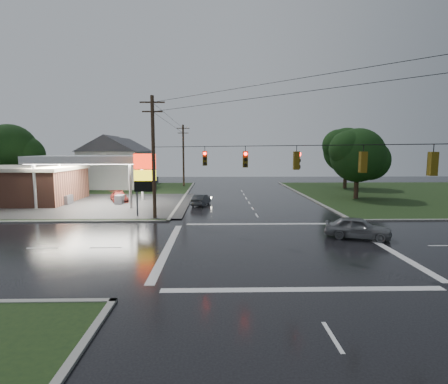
{
  "coord_description": "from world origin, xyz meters",
  "views": [
    {
      "loc": [
        -3.88,
        -21.95,
        6.22
      ],
      "look_at": [
        -3.29,
        4.88,
        3.0
      ],
      "focal_mm": 28.0,
      "sensor_mm": 36.0,
      "label": 1
    }
  ],
  "objects_px": {
    "house_near": "(113,161)",
    "tree_ne_far": "(347,150)",
    "pylon_sign": "(145,174)",
    "tree_ne_near": "(359,155)",
    "gas_station": "(32,181)",
    "utility_pole_nw": "(153,156)",
    "utility_pole_n": "(183,155)",
    "house_far": "(125,159)",
    "car_north": "(201,200)",
    "tree_nw_behind": "(11,150)",
    "car_pump": "(119,197)",
    "car_crossing": "(358,228)"
  },
  "relations": [
    {
      "from": "house_near",
      "to": "tree_ne_far",
      "type": "relative_size",
      "value": 1.13
    },
    {
      "from": "pylon_sign",
      "to": "tree_ne_far",
      "type": "distance_m",
      "value": 36.35
    },
    {
      "from": "tree_ne_near",
      "to": "gas_station",
      "type": "bearing_deg",
      "value": -176.7
    },
    {
      "from": "gas_station",
      "to": "tree_ne_near",
      "type": "distance_m",
      "value": 40.0
    },
    {
      "from": "utility_pole_nw",
      "to": "utility_pole_n",
      "type": "bearing_deg",
      "value": 90.0
    },
    {
      "from": "house_near",
      "to": "house_far",
      "type": "relative_size",
      "value": 1.0
    },
    {
      "from": "pylon_sign",
      "to": "car_north",
      "type": "distance_m",
      "value": 8.99
    },
    {
      "from": "gas_station",
      "to": "tree_nw_behind",
      "type": "distance_m",
      "value": 13.63
    },
    {
      "from": "utility_pole_n",
      "to": "gas_station",
      "type": "bearing_deg",
      "value": -131.47
    },
    {
      "from": "car_pump",
      "to": "gas_station",
      "type": "bearing_deg",
      "value": 158.22
    },
    {
      "from": "gas_station",
      "to": "tree_ne_far",
      "type": "bearing_deg",
      "value": 18.46
    },
    {
      "from": "gas_station",
      "to": "pylon_sign",
      "type": "height_order",
      "value": "pylon_sign"
    },
    {
      "from": "house_far",
      "to": "tree_ne_far",
      "type": "relative_size",
      "value": 1.13
    },
    {
      "from": "pylon_sign",
      "to": "car_north",
      "type": "xyz_separation_m",
      "value": [
        4.88,
        6.75,
        -3.38
      ]
    },
    {
      "from": "tree_nw_behind",
      "to": "car_north",
      "type": "xyz_separation_m",
      "value": [
        28.22,
        -12.74,
        -5.55
      ]
    },
    {
      "from": "tree_ne_near",
      "to": "car_crossing",
      "type": "relative_size",
      "value": 2.01
    },
    {
      "from": "tree_ne_far",
      "to": "car_crossing",
      "type": "relative_size",
      "value": 2.19
    },
    {
      "from": "house_far",
      "to": "tree_ne_near",
      "type": "xyz_separation_m",
      "value": [
        36.09,
        -26.01,
        1.16
      ]
    },
    {
      "from": "tree_ne_near",
      "to": "car_pump",
      "type": "xyz_separation_m",
      "value": [
        -29.79,
        -1.9,
        -4.95
      ]
    },
    {
      "from": "tree_ne_near",
      "to": "car_north",
      "type": "xyz_separation_m",
      "value": [
        -19.77,
        -4.74,
        -4.93
      ]
    },
    {
      "from": "house_far",
      "to": "car_north",
      "type": "height_order",
      "value": "house_far"
    },
    {
      "from": "house_near",
      "to": "tree_nw_behind",
      "type": "bearing_deg",
      "value": -155.02
    },
    {
      "from": "utility_pole_nw",
      "to": "house_near",
      "type": "relative_size",
      "value": 1.0
    },
    {
      "from": "car_north",
      "to": "tree_ne_near",
      "type": "bearing_deg",
      "value": -153.18
    },
    {
      "from": "house_far",
      "to": "tree_ne_far",
      "type": "bearing_deg",
      "value": -19.71
    },
    {
      "from": "tree_ne_far",
      "to": "car_north",
      "type": "xyz_separation_m",
      "value": [
        -22.77,
        -16.74,
        -5.55
      ]
    },
    {
      "from": "utility_pole_nw",
      "to": "utility_pole_n",
      "type": "height_order",
      "value": "utility_pole_nw"
    },
    {
      "from": "house_near",
      "to": "car_pump",
      "type": "xyz_separation_m",
      "value": [
        5.3,
        -15.91,
        -3.79
      ]
    },
    {
      "from": "car_north",
      "to": "car_crossing",
      "type": "distance_m",
      "value": 19.19
    },
    {
      "from": "pylon_sign",
      "to": "car_pump",
      "type": "relative_size",
      "value": 1.42
    },
    {
      "from": "gas_station",
      "to": "car_north",
      "type": "relative_size",
      "value": 6.82
    },
    {
      "from": "pylon_sign",
      "to": "house_far",
      "type": "relative_size",
      "value": 0.54
    },
    {
      "from": "tree_nw_behind",
      "to": "tree_ne_far",
      "type": "distance_m",
      "value": 51.15
    },
    {
      "from": "gas_station",
      "to": "tree_nw_behind",
      "type": "bearing_deg",
      "value": 128.42
    },
    {
      "from": "house_near",
      "to": "pylon_sign",
      "type": "bearing_deg",
      "value": -67.72
    },
    {
      "from": "tree_nw_behind",
      "to": "tree_ne_near",
      "type": "xyz_separation_m",
      "value": [
        47.98,
        -8.0,
        -0.62
      ]
    },
    {
      "from": "tree_nw_behind",
      "to": "utility_pole_nw",
      "type": "bearing_deg",
      "value": -40.1
    },
    {
      "from": "car_north",
      "to": "car_pump",
      "type": "bearing_deg",
      "value": -2.49
    },
    {
      "from": "pylon_sign",
      "to": "car_north",
      "type": "bearing_deg",
      "value": 54.16
    },
    {
      "from": "pylon_sign",
      "to": "house_far",
      "type": "height_order",
      "value": "house_far"
    },
    {
      "from": "utility_pole_n",
      "to": "tree_nw_behind",
      "type": "relative_size",
      "value": 1.05
    },
    {
      "from": "gas_station",
      "to": "utility_pole_n",
      "type": "height_order",
      "value": "utility_pole_n"
    },
    {
      "from": "utility_pole_n",
      "to": "house_far",
      "type": "bearing_deg",
      "value": 141.23
    },
    {
      "from": "tree_ne_near",
      "to": "tree_ne_far",
      "type": "relative_size",
      "value": 0.92
    },
    {
      "from": "utility_pole_n",
      "to": "car_north",
      "type": "height_order",
      "value": "utility_pole_n"
    },
    {
      "from": "car_north",
      "to": "tree_ne_far",
      "type": "bearing_deg",
      "value": -130.35
    },
    {
      "from": "utility_pole_nw",
      "to": "tree_ne_far",
      "type": "distance_m",
      "value": 36.2
    },
    {
      "from": "tree_nw_behind",
      "to": "tree_ne_near",
      "type": "relative_size",
      "value": 1.11
    },
    {
      "from": "house_near",
      "to": "car_pump",
      "type": "relative_size",
      "value": 2.61
    },
    {
      "from": "tree_ne_near",
      "to": "tree_ne_far",
      "type": "xyz_separation_m",
      "value": [
        3.01,
        12.0,
        0.62
      ]
    }
  ]
}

